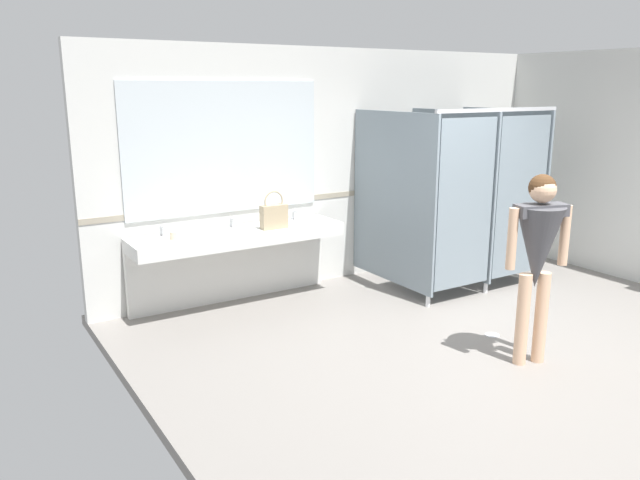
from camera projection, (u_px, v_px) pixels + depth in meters
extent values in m
cube|color=gray|center=(518.00, 357.00, 5.62)|extent=(6.31, 6.10, 0.10)
cube|color=silver|center=(345.00, 166.00, 7.59)|extent=(6.31, 0.12, 2.77)
cube|color=#9E937F|center=(348.00, 194.00, 7.62)|extent=(6.31, 0.01, 0.06)
cube|color=silver|center=(239.00, 236.00, 6.62)|extent=(2.32, 0.56, 0.14)
cube|color=silver|center=(231.00, 269.00, 6.92)|extent=(2.32, 0.08, 0.71)
cube|color=beige|center=(169.00, 245.00, 6.19)|extent=(0.42, 0.31, 0.11)
cylinder|color=silver|center=(161.00, 230.00, 6.35)|extent=(0.04, 0.04, 0.11)
cylinder|color=silver|center=(163.00, 227.00, 6.29)|extent=(0.03, 0.11, 0.03)
sphere|color=silver|center=(168.00, 232.00, 6.40)|extent=(0.04, 0.04, 0.04)
cube|color=beige|center=(240.00, 235.00, 6.59)|extent=(0.42, 0.31, 0.11)
cylinder|color=silver|center=(231.00, 222.00, 6.75)|extent=(0.04, 0.04, 0.11)
cylinder|color=silver|center=(233.00, 219.00, 6.69)|extent=(0.03, 0.11, 0.03)
sphere|color=silver|center=(237.00, 223.00, 6.80)|extent=(0.04, 0.04, 0.04)
cube|color=beige|center=(303.00, 227.00, 6.98)|extent=(0.42, 0.31, 0.11)
cylinder|color=silver|center=(293.00, 214.00, 7.14)|extent=(0.04, 0.04, 0.11)
cylinder|color=silver|center=(295.00, 211.00, 7.09)|extent=(0.03, 0.11, 0.03)
sphere|color=silver|center=(298.00, 216.00, 7.19)|extent=(0.04, 0.04, 0.04)
cube|color=silver|center=(225.00, 148.00, 6.64)|extent=(2.22, 0.02, 1.39)
cube|color=gray|center=(392.00, 199.00, 7.05)|extent=(0.03, 1.45, 1.94)
cylinder|color=silver|center=(428.00, 301.00, 6.75)|extent=(0.05, 0.05, 0.12)
cube|color=gray|center=(450.00, 192.00, 7.50)|extent=(0.03, 1.45, 1.94)
cylinder|color=silver|center=(486.00, 288.00, 7.20)|extent=(0.05, 0.05, 0.12)
cube|color=gray|center=(501.00, 186.00, 7.95)|extent=(0.03, 1.45, 1.94)
cylinder|color=silver|center=(536.00, 276.00, 7.65)|extent=(0.05, 0.05, 0.12)
cube|color=gray|center=(465.00, 204.00, 6.70)|extent=(0.80, 0.03, 1.84)
cube|color=gray|center=(520.00, 197.00, 7.15)|extent=(0.80, 0.03, 1.84)
cube|color=#B7BABF|center=(500.00, 110.00, 6.69)|extent=(1.82, 0.04, 0.04)
cylinder|color=#DBAD89|center=(541.00, 317.00, 5.33)|extent=(0.11, 0.11, 0.81)
cylinder|color=#DBAD89|center=(522.00, 319.00, 5.28)|extent=(0.11, 0.11, 0.81)
cone|color=#47474C|center=(538.00, 247.00, 5.16)|extent=(0.50, 0.50, 0.69)
cube|color=#47474C|center=(541.00, 210.00, 5.08)|extent=(0.46, 0.28, 0.10)
cylinder|color=#DBAD89|center=(565.00, 235.00, 5.20)|extent=(0.08, 0.08, 0.51)
cylinder|color=#DBAD89|center=(512.00, 239.00, 5.07)|extent=(0.08, 0.08, 0.51)
sphere|color=#DBAD89|center=(543.00, 190.00, 5.04)|extent=(0.22, 0.22, 0.22)
sphere|color=#472D19|center=(542.00, 188.00, 5.05)|extent=(0.22, 0.22, 0.22)
cube|color=tan|center=(274.00, 217.00, 6.63)|extent=(0.29, 0.10, 0.26)
torus|color=tan|center=(274.00, 201.00, 6.59)|extent=(0.22, 0.02, 0.22)
cylinder|color=white|center=(283.00, 214.00, 7.04)|extent=(0.07, 0.07, 0.15)
cylinder|color=black|center=(283.00, 206.00, 7.02)|extent=(0.03, 0.03, 0.04)
cylinder|color=beige|center=(174.00, 236.00, 6.15)|extent=(0.07, 0.07, 0.09)
cylinder|color=#B7BABF|center=(492.00, 335.00, 5.99)|extent=(0.14, 0.14, 0.01)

